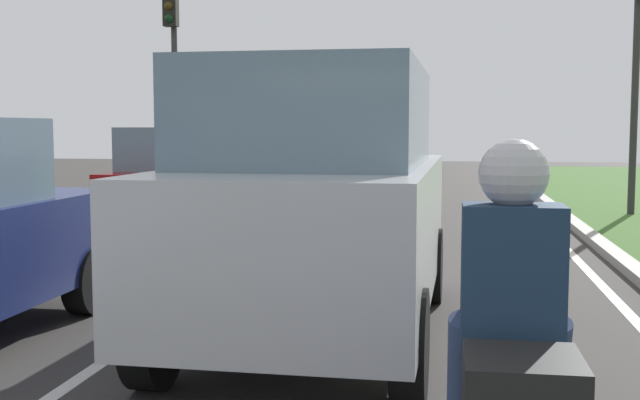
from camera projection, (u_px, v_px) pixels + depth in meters
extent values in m
plane|color=#383533|center=(327.00, 242.00, 12.43)|extent=(60.00, 60.00, 0.00)
cube|color=silver|center=(283.00, 241.00, 12.54)|extent=(0.12, 32.00, 0.01)
cube|color=silver|center=(565.00, 247.00, 11.85)|extent=(0.12, 32.00, 0.01)
cube|color=#9E9B93|center=(601.00, 244.00, 11.76)|extent=(0.24, 48.00, 0.12)
cube|color=#B7BABF|center=(320.00, 229.00, 6.72)|extent=(1.99, 4.54, 1.10)
cube|color=slate|center=(316.00, 115.00, 6.49)|extent=(1.75, 2.73, 0.80)
cylinder|color=black|center=(265.00, 260.00, 8.43)|extent=(0.23, 0.76, 0.76)
cylinder|color=black|center=(431.00, 265.00, 8.12)|extent=(0.23, 0.76, 0.76)
cylinder|color=black|center=(153.00, 334.00, 5.43)|extent=(0.23, 0.76, 0.76)
cylinder|color=black|center=(410.00, 346.00, 5.12)|extent=(0.23, 0.76, 0.76)
cylinder|color=black|center=(87.00, 281.00, 7.62)|extent=(0.22, 0.64, 0.64)
cube|color=maroon|center=(184.00, 193.00, 13.24)|extent=(1.71, 3.73, 0.80)
cube|color=slate|center=(179.00, 148.00, 12.92)|extent=(1.51, 1.93, 0.68)
cylinder|color=black|center=(166.00, 208.00, 14.62)|extent=(0.23, 0.60, 0.60)
cylinder|color=black|center=(247.00, 209.00, 14.41)|extent=(0.23, 0.60, 0.60)
cylinder|color=black|center=(111.00, 225.00, 12.14)|extent=(0.23, 0.60, 0.60)
cylinder|color=black|center=(207.00, 227.00, 11.93)|extent=(0.23, 0.60, 0.60)
ellipsoid|color=#0C143F|center=(503.00, 345.00, 3.62)|extent=(0.28, 0.50, 0.24)
cube|color=#192D47|center=(512.00, 279.00, 3.19)|extent=(0.40, 0.26, 0.60)
sphere|color=#B2B2B7|center=(514.00, 174.00, 3.18)|extent=(0.28, 0.28, 0.28)
cylinder|color=navy|center=(467.00, 361.00, 3.37)|extent=(0.16, 0.30, 0.45)
cylinder|color=navy|center=(549.00, 365.00, 3.31)|extent=(0.16, 0.30, 0.45)
cylinder|color=#2D2D2D|center=(635.00, 83.00, 15.61)|extent=(0.14, 0.14, 5.31)
cylinder|color=#2D2D2D|center=(175.00, 92.00, 18.71)|extent=(0.14, 0.14, 5.20)
cube|color=black|center=(171.00, 7.00, 18.33)|extent=(0.32, 0.24, 0.90)
sphere|color=#382B0C|center=(169.00, 6.00, 18.21)|extent=(0.20, 0.20, 0.20)
sphere|color=black|center=(169.00, 18.00, 18.23)|extent=(0.20, 0.20, 0.20)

